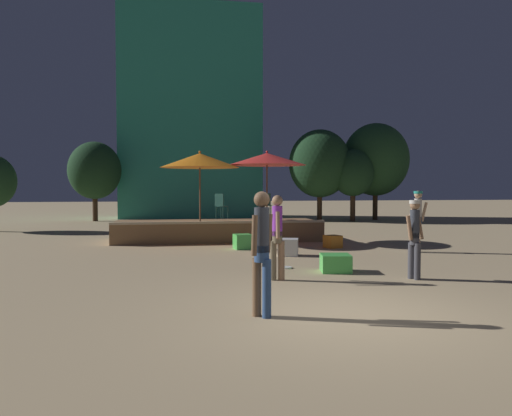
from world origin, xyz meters
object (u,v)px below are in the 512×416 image
object	(u,v)px
person_3	(262,248)
background_tree_0	(353,173)
frisbee_disc	(286,267)
background_tree_1	(376,160)
cube_seat_2	(243,242)
patio_umbrella_1	(267,159)
background_tree_2	(95,171)
bistro_chair_1	(220,204)
person_2	(418,217)
patio_umbrella_0	(200,160)
cube_seat_3	(288,247)
cube_seat_1	(336,263)
cube_seat_0	(333,242)
bistro_chair_0	(266,203)
person_0	(415,236)
person_1	(277,234)
background_tree_3	(320,164)

from	to	relation	value
person_3	background_tree_0	world-z (taller)	background_tree_0
person_3	frisbee_disc	bearing A→B (deg)	-62.26
background_tree_1	cube_seat_2	bearing A→B (deg)	-127.81
patio_umbrella_1	person_3	world-z (taller)	patio_umbrella_1
person_3	frisbee_disc	distance (m)	4.49
cube_seat_2	background_tree_2	distance (m)	15.25
bistro_chair_1	background_tree_2	world-z (taller)	background_tree_2
person_2	background_tree_2	bearing A→B (deg)	52.83
patio_umbrella_0	cube_seat_3	distance (m)	4.85
patio_umbrella_1	cube_seat_1	xyz separation A→B (m)	(0.36, -6.18, -2.63)
person_2	background_tree_2	xyz separation A→B (m)	(-11.14, 15.24, 1.78)
cube_seat_3	background_tree_0	distance (m)	14.62
cube_seat_3	person_2	world-z (taller)	person_2
cube_seat_2	background_tree_2	size ratio (longest dim) A/B	0.13
cube_seat_0	frisbee_disc	bearing A→B (deg)	-122.86
patio_umbrella_0	bistro_chair_1	bearing A→B (deg)	47.74
frisbee_disc	background_tree_0	distance (m)	16.72
bistro_chair_1	bistro_chair_0	bearing A→B (deg)	-123.17
person_0	person_1	distance (m)	2.79
person_3	background_tree_2	bearing A→B (deg)	-30.32
person_1	person_3	world-z (taller)	person_3
cube_seat_3	person_1	bearing A→B (deg)	-106.79
patio_umbrella_0	background_tree_1	distance (m)	14.74
cube_seat_0	background_tree_1	world-z (taller)	background_tree_1
cube_seat_2	background_tree_2	world-z (taller)	background_tree_2
bistro_chair_0	background_tree_1	bearing A→B (deg)	-113.99
person_1	background_tree_3	world-z (taller)	background_tree_3
patio_umbrella_1	cube_seat_1	world-z (taller)	patio_umbrella_1
cube_seat_0	bistro_chair_0	world-z (taller)	bistro_chair_0
person_2	person_3	distance (m)	8.50
person_3	background_tree_3	bearing A→B (deg)	-63.64
patio_umbrella_1	background_tree_1	bearing A→B (deg)	51.13
frisbee_disc	bistro_chair_0	bearing A→B (deg)	83.08
cube_seat_1	person_3	world-z (taller)	person_3
cube_seat_2	bistro_chair_1	xyz separation A→B (m)	(-0.41, 2.71, 1.07)
person_0	frisbee_disc	distance (m)	3.00
bistro_chair_1	cube_seat_0	bearing A→B (deg)	179.44
person_1	frisbee_disc	world-z (taller)	person_1
patio_umbrella_0	bistro_chair_1	distance (m)	1.87
cube_seat_2	cube_seat_3	world-z (taller)	cube_seat_3
person_2	cube_seat_2	bearing A→B (deg)	88.74
patio_umbrella_1	cube_seat_3	size ratio (longest dim) A/B	4.69
cube_seat_3	person_3	xyz separation A→B (m)	(-1.87, -6.25, 0.77)
person_3	background_tree_1	distance (m)	22.59
person_1	bistro_chair_1	xyz separation A→B (m)	(-0.38, 7.83, 0.36)
patio_umbrella_0	person_0	bearing A→B (deg)	-61.92
person_1	background_tree_2	bearing A→B (deg)	117.07
cube_seat_3	frisbee_disc	distance (m)	2.16
cube_seat_3	background_tree_3	bearing A→B (deg)	69.71
background_tree_1	bistro_chair_0	bearing A→B (deg)	-132.14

